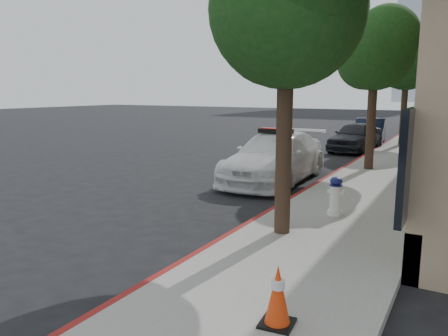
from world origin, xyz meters
TOP-DOWN VIEW (x-y plane):
  - ground at (0.00, 0.00)m, footprint 120.00×120.00m
  - sidewalk at (3.60, 10.00)m, footprint 3.20×50.00m
  - curb_strip at (2.06, 10.00)m, footprint 0.12×50.00m
  - tree_near at (2.93, -2.01)m, footprint 2.92×2.82m
  - tree_mid at (2.93, 5.99)m, footprint 2.77×2.64m
  - tree_far at (2.93, 13.99)m, footprint 3.10×3.00m
  - police_car at (0.59, 3.11)m, footprint 2.31×5.35m
  - parked_car_mid at (1.20, 11.43)m, footprint 2.05×4.29m
  - parked_car_far at (1.20, 14.62)m, footprint 1.98×4.33m
  - fire_hydrant at (3.47, -0.33)m, footprint 0.36×0.33m
  - traffic_cone at (4.14, -5.19)m, footprint 0.42×0.42m

SIDE VIEW (x-z plane):
  - ground at x=0.00m, z-range 0.00..0.00m
  - sidewalk at x=3.60m, z-range 0.00..0.15m
  - curb_strip at x=2.06m, z-range 0.00..0.15m
  - traffic_cone at x=4.14m, z-range 0.15..0.88m
  - fire_hydrant at x=3.47m, z-range 0.14..0.99m
  - parked_car_far at x=1.20m, z-range 0.00..1.38m
  - parked_car_mid at x=1.20m, z-range 0.00..1.41m
  - police_car at x=0.59m, z-range -0.07..1.61m
  - tree_mid at x=2.93m, z-range 1.45..6.88m
  - tree_near at x=2.93m, z-range 1.46..7.08m
  - tree_far at x=2.93m, z-range 1.48..7.29m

